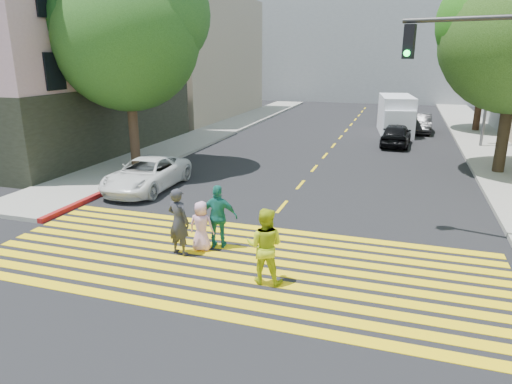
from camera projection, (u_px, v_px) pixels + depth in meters
The scene contains 21 objects.
ground at pixel (217, 285), 10.62m from camera, with size 120.00×120.00×0.00m, color black.
sidewalk_left at pixel (225, 128), 33.16m from camera, with size 3.00×40.00×0.15m, color gray.
sidewalk_right at pixel (502, 166), 21.78m from camera, with size 3.00×60.00×0.15m, color gray.
curb_red at pixel (114, 188), 18.10m from camera, with size 0.20×8.00×0.16m, color maroon.
crosswalk at pixel (236, 262), 11.78m from camera, with size 13.40×5.30×0.01m.
lane_line at pixel (343, 134), 31.13m from camera, with size 0.12×34.40×0.01m.
building_left_pink at pixel (29, 66), 24.95m from camera, with size 12.10×14.10×11.00m.
building_left_tan at pixel (169, 57), 39.42m from camera, with size 12.00×16.00×10.00m, color tan.
backdrop_block at pixel (375, 48), 52.66m from camera, with size 30.00×8.00×12.00m, color gray.
tree_left at pixel (128, 29), 19.84m from camera, with size 8.16×8.03×9.25m.
tree_right_far at pixel (489, 41), 30.12m from camera, with size 8.17×8.17×8.98m.
pedestrian_man at pixel (179, 222), 12.02m from camera, with size 0.67×0.44×1.83m, color #2A2A32.
pedestrian_woman at pixel (265, 246), 10.50m from camera, with size 0.89×0.69×1.82m, color #B6C718.
pedestrian_child at pixel (201, 226), 12.34m from camera, with size 0.68×0.44×1.39m, color #DEA1C7.
pedestrian_extra at pixel (218, 217), 12.46m from camera, with size 1.04×0.44×1.78m, color #1B7063.
white_sedan at pixel (147, 174), 18.05m from camera, with size 2.06×4.48×1.24m, color white.
dark_car_near at pixel (396, 135), 26.76m from camera, with size 1.59×3.96×1.35m, color black.
silver_car at pixel (393, 115), 35.28m from camera, with size 1.93×4.75×1.38m, color #A5A5A5.
dark_car_parked at pixel (421, 123), 31.46m from camera, with size 1.33×3.82×1.26m, color black.
white_van at pixel (396, 116), 30.89m from camera, with size 2.64×5.55×2.52m.
street_lamp at pixel (490, 52), 24.78m from camera, with size 2.10×0.23×9.29m.
Camera 1 is at (3.81, -8.81, 5.12)m, focal length 32.00 mm.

